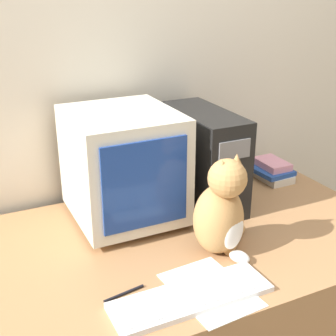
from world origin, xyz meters
name	(u,v)px	position (x,y,z in m)	size (l,w,h in m)	color
wall_back	(103,84)	(0.00, 1.00, 1.25)	(7.00, 0.05, 2.50)	beige
desk	(158,328)	(0.00, 0.47, 0.39)	(1.80, 0.94, 0.78)	#9E7047
crt_monitor	(123,166)	(-0.04, 0.70, 1.00)	(0.39, 0.44, 0.43)	beige
computer_tower	(203,158)	(0.31, 0.69, 0.97)	(0.19, 0.45, 0.39)	black
keyboard	(191,297)	(-0.04, 0.13, 0.79)	(0.49, 0.15, 0.02)	silver
cat	(222,212)	(0.17, 0.32, 0.93)	(0.27, 0.24, 0.36)	#B7844C
book_stack	(271,170)	(0.73, 0.77, 0.82)	(0.16, 0.22, 0.09)	beige
pen	(124,293)	(-0.21, 0.24, 0.78)	(0.13, 0.03, 0.01)	black
paper_sheet	(210,290)	(0.03, 0.15, 0.78)	(0.23, 0.31, 0.00)	white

